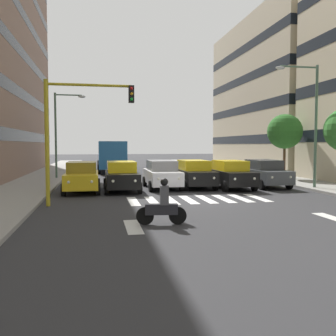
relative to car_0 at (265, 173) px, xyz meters
name	(u,v)px	position (x,y,z in m)	size (l,w,h in m)	color
ground_plane	(197,199)	(5.67, 4.56, -0.89)	(180.00, 180.00, 0.00)	#2D2D30
sidewalk_right	(1,203)	(14.74, 4.56, -0.81)	(3.43, 90.00, 0.15)	gray
building_left_block_0	(279,96)	(-9.52, -16.68, 7.22)	(8.87, 20.56, 16.20)	beige
crosswalk_markings	(197,199)	(5.67, 4.56, -0.88)	(6.75, 2.80, 0.01)	silver
lane_arrow_0	(334,218)	(2.00, 10.06, -0.88)	(0.50, 2.20, 0.01)	silver
lane_arrow_1	(133,227)	(9.35, 10.06, -0.88)	(0.50, 2.20, 0.01)	silver
car_0	(265,173)	(0.00, 0.00, 0.00)	(2.02, 4.44, 1.72)	#474C51
car_1	(231,174)	(2.46, 0.49, 0.00)	(2.02, 4.44, 1.72)	black
car_2	(194,174)	(4.56, -0.30, 0.00)	(2.02, 4.44, 1.72)	black
car_3	(162,174)	(6.60, -0.33, 0.00)	(2.02, 4.44, 1.72)	silver
car_4	(121,176)	(9.12, 0.50, 0.00)	(2.02, 4.44, 1.72)	black
car_5	(82,177)	(11.36, 0.57, 0.00)	(2.02, 4.44, 1.72)	gold
bus_behind_traffic	(111,153)	(9.12, -16.14, 0.97)	(2.78, 10.50, 3.00)	#286BAD
motorcycle_with_rider	(162,206)	(8.35, 9.92, -0.24)	(1.70, 0.39, 1.57)	black
traffic_light_gantry	(72,122)	(11.54, 5.27, 2.78)	(3.88, 0.36, 5.50)	#AD991E
street_lamp_left	(310,113)	(-1.85, 1.98, 3.65)	(2.71, 0.28, 7.21)	#4C6B56
street_lamp_right	(61,126)	(13.24, -7.65, 3.24)	(2.36, 0.28, 6.51)	#4C6B56
street_tree_1	(285,132)	(-3.58, -4.19, 2.80)	(2.65, 2.65, 4.88)	#513823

